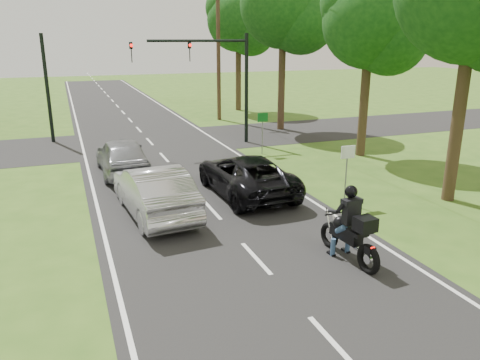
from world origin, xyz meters
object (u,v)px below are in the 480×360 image
at_px(dark_suv, 246,175).
at_px(silver_suv, 122,156).
at_px(traffic_signal, 214,69).
at_px(silver_sedan, 154,191).
at_px(sign_white, 347,160).
at_px(motorcycle_rider, 351,232).
at_px(utility_pole_far, 218,48).
at_px(sign_green, 263,123).

relative_size(dark_suv, silver_suv, 1.13).
xyz_separation_m(dark_suv, traffic_signal, (1.59, 8.74, 3.38)).
xyz_separation_m(silver_sedan, sign_white, (6.61, -1.29, 0.75)).
distance_m(motorcycle_rider, utility_pole_far, 23.69).
height_order(sign_white, sign_green, same).
distance_m(motorcycle_rider, sign_green, 12.26).
height_order(motorcycle_rider, sign_green, sign_green).
distance_m(dark_suv, sign_white, 3.82).
bearing_deg(sign_white, utility_pole_far, 85.49).
bearing_deg(silver_sedan, sign_white, 164.20).
distance_m(silver_suv, sign_white, 9.71).
height_order(motorcycle_rider, utility_pole_far, utility_pole_far).
bearing_deg(sign_green, silver_sedan, -135.41).
distance_m(sign_white, sign_green, 8.00).
distance_m(dark_suv, utility_pole_far, 17.85).
relative_size(utility_pole_far, sign_green, 4.71).
height_order(silver_sedan, sign_green, sign_green).
relative_size(utility_pole_far, sign_white, 4.71).
relative_size(traffic_signal, utility_pole_far, 0.64).
xyz_separation_m(silver_suv, traffic_signal, (5.62, 4.31, 3.31)).
xyz_separation_m(utility_pole_far, sign_green, (-1.30, -11.02, -3.49)).
bearing_deg(utility_pole_far, sign_green, -96.73).
relative_size(silver_sedan, utility_pole_far, 0.51).
relative_size(motorcycle_rider, traffic_signal, 0.38).
bearing_deg(sign_green, silver_suv, -169.78).
relative_size(dark_suv, utility_pole_far, 0.54).
bearing_deg(traffic_signal, utility_pole_far, 70.32).
height_order(silver_sedan, silver_suv, silver_sedan).
bearing_deg(utility_pole_far, dark_suv, -104.88).
distance_m(utility_pole_far, sign_white, 19.39).
relative_size(silver_sedan, sign_white, 2.39).
bearing_deg(motorcycle_rider, silver_sedan, 124.46).
height_order(utility_pole_far, sign_green, utility_pole_far).
distance_m(silver_sedan, traffic_signal, 11.54).
height_order(traffic_signal, utility_pole_far, utility_pole_far).
bearing_deg(motorcycle_rider, silver_suv, 108.94).
xyz_separation_m(motorcycle_rider, sign_white, (2.41, 3.95, 0.77)).
distance_m(silver_suv, utility_pole_far, 15.55).
xyz_separation_m(motorcycle_rider, traffic_signal, (1.04, 14.97, 3.31)).
bearing_deg(silver_suv, traffic_signal, -143.65).
bearing_deg(motorcycle_rider, traffic_signal, 81.69).
height_order(motorcycle_rider, dark_suv, motorcycle_rider).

